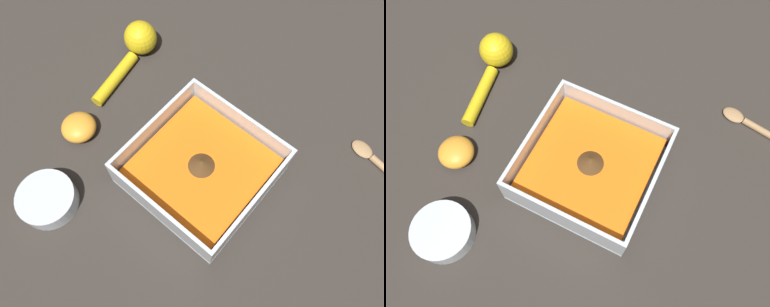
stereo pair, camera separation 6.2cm
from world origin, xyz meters
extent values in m
plane|color=#332D28|center=(0.00, 0.00, 0.00)|extent=(4.00, 4.00, 0.00)
cube|color=silver|center=(0.01, 0.05, 0.00)|extent=(0.21, 0.21, 0.01)
cube|color=silver|center=(0.01, 0.15, 0.04)|extent=(0.21, 0.01, 0.06)
cube|color=silver|center=(0.01, -0.06, 0.04)|extent=(0.21, 0.01, 0.06)
cube|color=silver|center=(0.12, 0.05, 0.04)|extent=(0.01, 0.20, 0.06)
cube|color=silver|center=(-0.09, 0.05, 0.04)|extent=(0.01, 0.20, 0.06)
cube|color=orange|center=(0.01, 0.05, 0.02)|extent=(0.19, 0.19, 0.03)
cone|color=#4C3319|center=(0.01, 0.05, 0.05)|extent=(0.04, 0.04, 0.02)
cylinder|color=silver|center=(0.21, -0.11, 0.02)|extent=(0.09, 0.09, 0.03)
cylinder|color=#4C3319|center=(0.21, -0.11, 0.01)|extent=(0.09, 0.09, 0.02)
sphere|color=yellow|center=(-0.12, -0.22, 0.03)|extent=(0.06, 0.06, 0.06)
cylinder|color=yellow|center=(-0.03, -0.20, 0.01)|extent=(0.12, 0.05, 0.02)
ellipsoid|color=orange|center=(0.09, -0.17, 0.02)|extent=(0.06, 0.06, 0.03)
ellipsoid|color=tan|center=(-0.21, 0.23, 0.01)|extent=(0.03, 0.04, 0.01)
camera|label=1|loc=(0.20, 0.19, 0.60)|focal=35.00mm
camera|label=2|loc=(0.24, 0.14, 0.60)|focal=35.00mm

